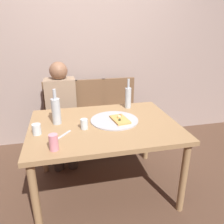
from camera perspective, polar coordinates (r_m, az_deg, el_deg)
ground_plane at (r=2.40m, az=-1.86°, el=-18.88°), size 8.00×8.00×0.00m
back_wall at (r=3.05m, az=-6.73°, el=16.49°), size 6.00×0.10×2.60m
dining_table at (r=2.05m, az=-2.07°, el=-5.00°), size 1.33×0.98×0.72m
pizza_tray at (r=2.07m, az=0.61°, el=-2.12°), size 0.45×0.45×0.01m
pizza_slice_last at (r=2.05m, az=2.05°, el=-1.85°), size 0.16×0.24×0.05m
wine_bottle at (r=2.37m, az=4.17°, el=3.85°), size 0.07×0.07×0.32m
beer_bottle at (r=2.03m, az=-14.21°, el=0.37°), size 0.08×0.08×0.32m
tumbler_near at (r=1.91m, az=-7.19°, el=-3.08°), size 0.06×0.06×0.09m
tumbler_far at (r=1.91m, az=-18.85°, el=-4.23°), size 0.07×0.07×0.09m
soda_can at (r=1.63m, az=-14.82°, el=-7.56°), size 0.07×0.07×0.12m
table_knife at (r=1.83m, az=-12.77°, el=-6.06°), size 0.16×0.18×0.01m
chair_left at (r=2.89m, az=-12.71°, el=-0.26°), size 0.44×0.44×0.90m
chair_middle at (r=2.90m, az=-5.51°, el=0.32°), size 0.44×0.44×0.90m
chair_right at (r=2.97m, az=2.10°, el=0.93°), size 0.44×0.44×0.90m
guest_in_sweater at (r=2.70m, az=-12.88°, el=1.10°), size 0.36×0.56×1.17m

